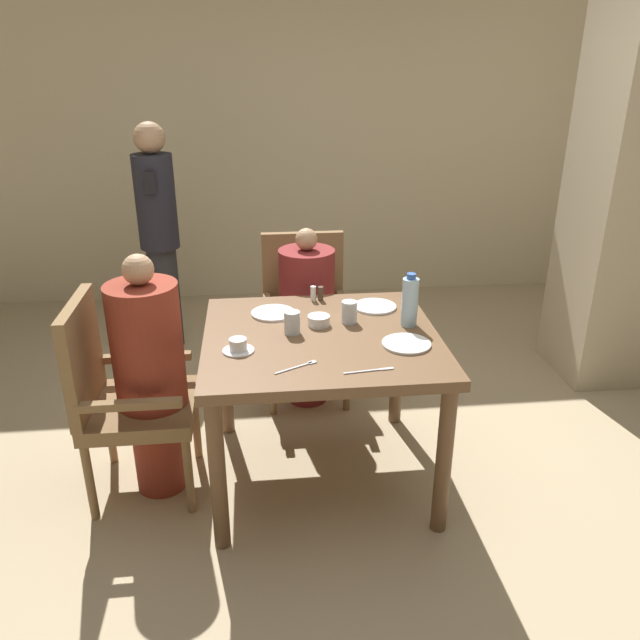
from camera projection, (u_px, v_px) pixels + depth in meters
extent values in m
plane|color=tan|center=(321.00, 473.00, 3.16)|extent=(16.00, 16.00, 0.00)
cube|color=beige|center=(285.00, 130.00, 5.06)|extent=(8.00, 0.06, 2.80)
cube|color=#BCAD8E|center=(635.00, 166.00, 3.69)|extent=(0.59, 0.59, 2.70)
cube|color=brown|center=(321.00, 339.00, 2.87)|extent=(1.07, 1.02, 0.05)
cylinder|color=brown|center=(218.00, 475.00, 2.56)|extent=(0.07, 0.07, 0.72)
cylinder|color=brown|center=(444.00, 461.00, 2.65)|extent=(0.07, 0.07, 0.72)
cylinder|color=brown|center=(225.00, 373.00, 3.39)|extent=(0.07, 0.07, 0.72)
cylinder|color=brown|center=(397.00, 365.00, 3.48)|extent=(0.07, 0.07, 0.72)
cube|color=brown|center=(141.00, 409.00, 2.91)|extent=(0.50, 0.50, 0.07)
cube|color=brown|center=(82.00, 356.00, 2.77)|extent=(0.05, 0.50, 0.51)
cube|color=brown|center=(145.00, 357.00, 3.06)|extent=(0.45, 0.04, 0.04)
cube|color=brown|center=(129.00, 405.00, 2.64)|extent=(0.45, 0.04, 0.04)
cylinder|color=brown|center=(196.00, 424.00, 3.22)|extent=(0.04, 0.04, 0.40)
cylinder|color=brown|center=(189.00, 476.00, 2.82)|extent=(0.04, 0.04, 0.40)
cylinder|color=brown|center=(110.00, 429.00, 3.18)|extent=(0.04, 0.04, 0.40)
cylinder|color=brown|center=(90.00, 482.00, 2.78)|extent=(0.04, 0.04, 0.40)
cylinder|color=maroon|center=(159.00, 444.00, 2.99)|extent=(0.24, 0.24, 0.47)
cylinder|color=maroon|center=(147.00, 345.00, 2.79)|extent=(0.32, 0.32, 0.58)
sphere|color=tan|center=(138.00, 270.00, 2.65)|extent=(0.14, 0.14, 0.14)
cube|color=brown|center=(306.00, 330.00, 3.74)|extent=(0.50, 0.50, 0.07)
cube|color=brown|center=(303.00, 273.00, 3.84)|extent=(0.50, 0.05, 0.51)
cube|color=brown|center=(344.00, 305.00, 3.70)|extent=(0.04, 0.45, 0.04)
cube|color=brown|center=(267.00, 308.00, 3.66)|extent=(0.04, 0.45, 0.04)
cylinder|color=brown|center=(347.00, 380.00, 3.65)|extent=(0.04, 0.04, 0.40)
cylinder|color=brown|center=(273.00, 384.00, 3.61)|extent=(0.04, 0.04, 0.40)
cylinder|color=brown|center=(337.00, 348.00, 4.05)|extent=(0.04, 0.04, 0.40)
cylinder|color=brown|center=(270.00, 351.00, 4.01)|extent=(0.04, 0.04, 0.40)
cylinder|color=maroon|center=(307.00, 364.00, 3.76)|extent=(0.24, 0.24, 0.47)
cylinder|color=maroon|center=(307.00, 291.00, 3.58)|extent=(0.32, 0.32, 0.48)
sphere|color=tan|center=(306.00, 239.00, 3.46)|extent=(0.12, 0.12, 0.12)
cylinder|color=#2D2D33|center=(166.00, 297.00, 4.43)|extent=(0.20, 0.20, 0.74)
cylinder|color=#23232D|center=(156.00, 202.00, 4.17)|extent=(0.27, 0.27, 0.63)
sphere|color=tan|center=(149.00, 138.00, 4.00)|extent=(0.20, 0.20, 0.20)
cube|color=black|center=(150.00, 183.00, 3.96)|extent=(0.07, 0.01, 0.14)
cylinder|color=white|center=(273.00, 313.00, 3.08)|extent=(0.22, 0.22, 0.01)
cylinder|color=white|center=(375.00, 306.00, 3.16)|extent=(0.22, 0.22, 0.01)
cylinder|color=white|center=(406.00, 344.00, 2.75)|extent=(0.22, 0.22, 0.01)
cylinder|color=white|center=(238.00, 351.00, 2.69)|extent=(0.14, 0.14, 0.01)
cylinder|color=white|center=(238.00, 344.00, 2.68)|extent=(0.08, 0.08, 0.05)
cylinder|color=white|center=(318.00, 321.00, 2.95)|extent=(0.11, 0.11, 0.05)
cylinder|color=#A3C6DB|center=(410.00, 302.00, 2.91)|extent=(0.08, 0.08, 0.23)
cylinder|color=#3359B2|center=(411.00, 276.00, 2.86)|extent=(0.04, 0.04, 0.03)
cylinder|color=silver|center=(349.00, 312.00, 2.97)|extent=(0.07, 0.07, 0.11)
cylinder|color=silver|center=(292.00, 323.00, 2.85)|extent=(0.07, 0.07, 0.11)
cylinder|color=white|center=(313.00, 293.00, 3.24)|extent=(0.03, 0.03, 0.08)
cylinder|color=#4C3D2D|center=(321.00, 294.00, 3.24)|extent=(0.03, 0.03, 0.07)
cube|color=silver|center=(294.00, 368.00, 2.54)|extent=(0.16, 0.09, 0.00)
cube|color=silver|center=(312.00, 362.00, 2.59)|extent=(0.04, 0.04, 0.00)
cube|color=silver|center=(365.00, 371.00, 2.52)|extent=(0.18, 0.03, 0.00)
cube|color=silver|center=(387.00, 369.00, 2.54)|extent=(0.06, 0.02, 0.00)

